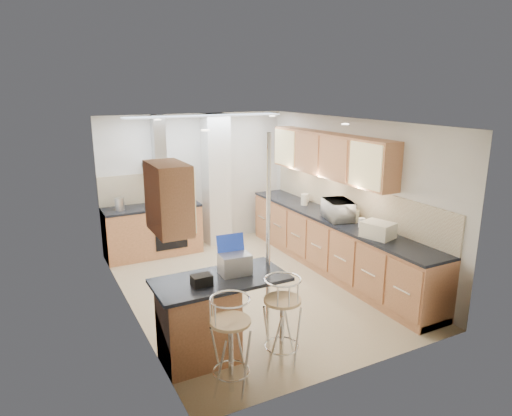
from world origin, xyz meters
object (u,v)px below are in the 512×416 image
bar_stool_near (231,345)px  laptop (235,264)px  bar_stool_end (282,322)px  bread_bin (378,230)px  microwave (338,210)px

bar_stool_near → laptop: bearing=77.3°
laptop → bar_stool_end: 0.82m
laptop → bar_stool_end: (0.30, -0.54, -0.54)m
laptop → bar_stool_near: size_ratio=0.32×
laptop → bar_stool_near: bearing=-114.0°
bar_stool_end → bar_stool_near: bearing=113.6°
laptop → bar_stool_near: (-0.37, -0.70, -0.54)m
laptop → bar_stool_end: size_ratio=0.32×
bar_stool_end → bread_bin: bread_bin is taller
bar_stool_near → bar_stool_end: (0.68, 0.16, 0.00)m
bread_bin → bar_stool_near: bearing=-177.6°
microwave → bar_stool_near: (-2.77, -1.96, -0.56)m
laptop → bread_bin: (2.35, 0.29, -0.03)m
laptop → bar_stool_end: bearing=-56.5°
microwave → laptop: 2.71m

